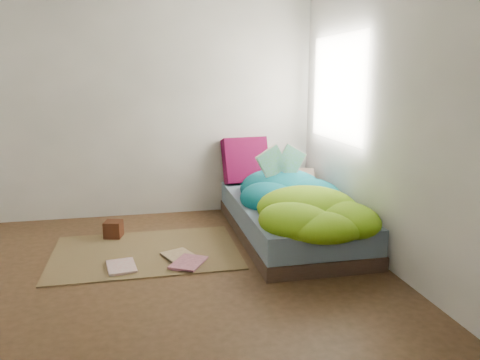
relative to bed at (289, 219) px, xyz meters
name	(u,v)px	position (x,y,z in m)	size (l,w,h in m)	color
ground	(167,277)	(-1.22, -0.72, -0.17)	(3.50, 3.50, 0.00)	#3D2A17
room_walls	(161,60)	(-1.21, -0.71, 1.46)	(3.54, 3.54, 2.62)	#B3B2AA
bed	(289,219)	(0.00, 0.00, 0.00)	(1.00, 2.00, 0.34)	#35261D
duvet	(298,190)	(0.00, -0.22, 0.34)	(0.96, 1.84, 0.34)	#06676B
rug	(146,252)	(-1.37, -0.17, -0.16)	(1.60, 1.10, 0.01)	brown
pillow_floral	(287,179)	(0.18, 0.67, 0.24)	(0.60, 0.37, 0.13)	silver
pillow_magenta	(246,160)	(-0.23, 0.90, 0.42)	(0.50, 0.16, 0.50)	#45041D
open_book	(282,151)	(-0.04, 0.14, 0.64)	(0.42, 0.09, 0.26)	green
wooden_box	(113,229)	(-1.66, 0.28, -0.08)	(0.16, 0.16, 0.16)	#3E1F0E
floor_book_a	(107,269)	(-1.68, -0.51, -0.15)	(0.22, 0.30, 0.02)	beige
floor_book_b	(176,261)	(-1.14, -0.49, -0.14)	(0.23, 0.31, 0.03)	#C9748E
floor_book_c	(168,260)	(-1.19, -0.43, -0.14)	(0.23, 0.31, 0.02)	tan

